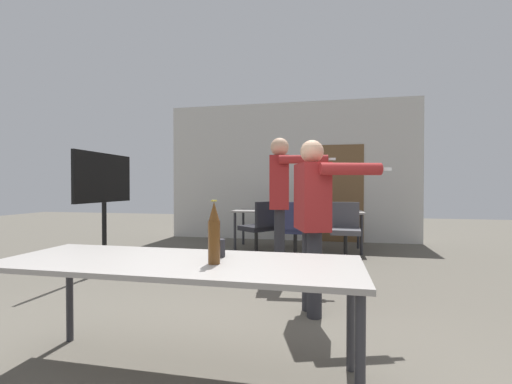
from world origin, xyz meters
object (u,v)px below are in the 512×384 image
(office_chair_near_pushed, at_px, (346,233))
(office_chair_far_left, at_px, (294,233))
(person_center_tall, at_px, (281,192))
(beer_bottle, at_px, (214,234))
(drink_cup, at_px, (219,248))
(tv_screen, at_px, (104,197))
(office_chair_far_right, at_px, (259,230))
(person_far_watching, at_px, (313,210))

(office_chair_near_pushed, xyz_separation_m, office_chair_far_left, (-0.80, -0.30, 0.02))
(office_chair_far_left, bearing_deg, person_center_tall, -89.63)
(beer_bottle, xyz_separation_m, drink_cup, (-0.03, 0.19, -0.12))
(tv_screen, relative_size, person_center_tall, 0.90)
(office_chair_far_left, bearing_deg, tv_screen, -145.97)
(tv_screen, relative_size, office_chair_near_pushed, 1.78)
(person_center_tall, bearing_deg, office_chair_far_left, 168.68)
(tv_screen, height_order, office_chair_near_pushed, tv_screen)
(beer_bottle, bearing_deg, person_center_tall, 89.13)
(tv_screen, distance_m, person_center_tall, 2.39)
(office_chair_far_right, bearing_deg, person_far_watching, -119.52)
(person_far_watching, relative_size, beer_bottle, 4.34)
(beer_bottle, bearing_deg, drink_cup, 100.15)
(tv_screen, xyz_separation_m, office_chair_near_pushed, (3.26, 1.62, -0.60))
(person_far_watching, bearing_deg, office_chair_far_right, -175.36)
(tv_screen, bearing_deg, person_center_tall, -81.36)
(person_far_watching, height_order, person_center_tall, person_center_tall)
(tv_screen, height_order, drink_cup, tv_screen)
(office_chair_far_left, height_order, drink_cup, office_chair_far_left)
(office_chair_far_right, xyz_separation_m, drink_cup, (0.45, -3.59, 0.35))
(person_far_watching, xyz_separation_m, office_chair_far_right, (-1.00, 2.49, -0.53))
(office_chair_far_right, height_order, beer_bottle, beer_bottle)
(person_far_watching, distance_m, beer_bottle, 1.40)
(drink_cup, bearing_deg, tv_screen, 138.19)
(beer_bottle, bearing_deg, tv_screen, 136.03)
(office_chair_far_right, height_order, drink_cup, office_chair_far_right)
(person_far_watching, height_order, office_chair_near_pushed, person_far_watching)
(office_chair_far_right, bearing_deg, person_center_tall, -117.43)
(tv_screen, height_order, beer_bottle, tv_screen)
(person_far_watching, xyz_separation_m, office_chair_far_left, (-0.38, 2.26, -0.52))
(office_chair_far_right, bearing_deg, office_chair_far_left, -71.07)
(tv_screen, xyz_separation_m, office_chair_far_right, (1.84, 1.54, -0.59))
(tv_screen, distance_m, office_chair_far_left, 2.85)
(office_chair_near_pushed, xyz_separation_m, beer_bottle, (-0.93, -3.86, 0.48))
(person_center_tall, bearing_deg, office_chair_near_pushed, 138.69)
(office_chair_far_left, bearing_deg, drink_cup, -87.04)
(office_chair_far_left, xyz_separation_m, drink_cup, (-0.17, -3.37, 0.34))
(person_far_watching, relative_size, office_chair_far_left, 1.71)
(person_far_watching, bearing_deg, person_center_tall, -177.31)
(person_center_tall, bearing_deg, drink_cup, -7.69)
(drink_cup, bearing_deg, office_chair_far_left, 87.19)
(office_chair_near_pushed, bearing_deg, drink_cup, 78.30)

